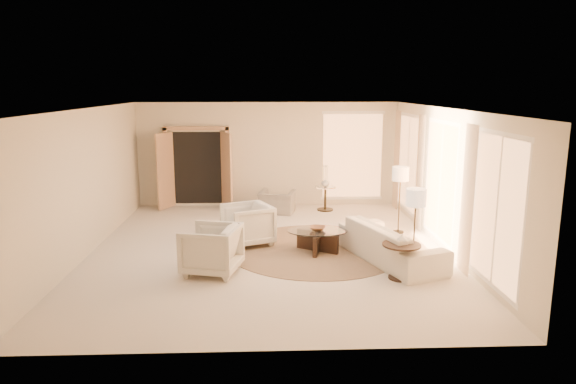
{
  "coord_description": "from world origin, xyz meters",
  "views": [
    {
      "loc": [
        -0.01,
        -9.82,
        3.21
      ],
      "look_at": [
        0.4,
        0.4,
        1.1
      ],
      "focal_mm": 32.0,
      "sensor_mm": 36.0,
      "label": 1
    }
  ],
  "objects_px": {
    "armchair_right": "(211,247)",
    "end_vase": "(402,239)",
    "side_table": "(325,196)",
    "floor_lamp_near": "(400,177)",
    "end_table": "(401,255)",
    "bowl": "(318,228)",
    "floor_lamp_far": "(416,201)",
    "sofa": "(391,243)",
    "coffee_table": "(318,238)",
    "accent_chair": "(277,198)",
    "armchair_left": "(247,223)",
    "side_vase": "(325,182)"
  },
  "relations": [
    {
      "from": "armchair_right",
      "to": "end_table",
      "type": "distance_m",
      "value": 3.26
    },
    {
      "from": "accent_chair",
      "to": "coffee_table",
      "type": "distance_m",
      "value": 3.28
    },
    {
      "from": "coffee_table",
      "to": "bowl",
      "type": "bearing_deg",
      "value": 180.0
    },
    {
      "from": "floor_lamp_near",
      "to": "bowl",
      "type": "height_order",
      "value": "floor_lamp_near"
    },
    {
      "from": "armchair_left",
      "to": "floor_lamp_far",
      "type": "xyz_separation_m",
      "value": [
        3.0,
        -1.63,
        0.79
      ]
    },
    {
      "from": "sofa",
      "to": "coffee_table",
      "type": "xyz_separation_m",
      "value": [
        -1.31,
        0.6,
        -0.08
      ]
    },
    {
      "from": "armchair_right",
      "to": "floor_lamp_far",
      "type": "relative_size",
      "value": 0.64
    },
    {
      "from": "floor_lamp_far",
      "to": "armchair_right",
      "type": "bearing_deg",
      "value": -179.82
    },
    {
      "from": "sofa",
      "to": "floor_lamp_near",
      "type": "distance_m",
      "value": 2.17
    },
    {
      "from": "sofa",
      "to": "bowl",
      "type": "xyz_separation_m",
      "value": [
        -1.31,
        0.6,
        0.12
      ]
    },
    {
      "from": "armchair_left",
      "to": "side_vase",
      "type": "xyz_separation_m",
      "value": [
        1.94,
        2.9,
        0.29
      ]
    },
    {
      "from": "end_table",
      "to": "side_vase",
      "type": "height_order",
      "value": "side_vase"
    },
    {
      "from": "armchair_right",
      "to": "coffee_table",
      "type": "height_order",
      "value": "armchair_right"
    },
    {
      "from": "armchair_left",
      "to": "accent_chair",
      "type": "bearing_deg",
      "value": 141.94
    },
    {
      "from": "end_table",
      "to": "floor_lamp_near",
      "type": "height_order",
      "value": "floor_lamp_near"
    },
    {
      "from": "bowl",
      "to": "armchair_left",
      "type": "bearing_deg",
      "value": 159.17
    },
    {
      "from": "accent_chair",
      "to": "floor_lamp_near",
      "type": "xyz_separation_m",
      "value": [
        2.68,
        -1.93,
        0.88
      ]
    },
    {
      "from": "sofa",
      "to": "end_table",
      "type": "distance_m",
      "value": 0.92
    },
    {
      "from": "armchair_right",
      "to": "floor_lamp_far",
      "type": "distance_m",
      "value": 3.65
    },
    {
      "from": "floor_lamp_near",
      "to": "floor_lamp_far",
      "type": "xyz_separation_m",
      "value": [
        -0.34,
        -2.36,
        -0.01
      ]
    },
    {
      "from": "floor_lamp_far",
      "to": "bowl",
      "type": "bearing_deg",
      "value": 145.69
    },
    {
      "from": "armchair_left",
      "to": "coffee_table",
      "type": "distance_m",
      "value": 1.51
    },
    {
      "from": "armchair_left",
      "to": "side_table",
      "type": "relative_size",
      "value": 1.44
    },
    {
      "from": "armchair_left",
      "to": "accent_chair",
      "type": "xyz_separation_m",
      "value": [
        0.66,
        2.66,
        -0.08
      ]
    },
    {
      "from": "sofa",
      "to": "side_table",
      "type": "relative_size",
      "value": 3.72
    },
    {
      "from": "end_table",
      "to": "bowl",
      "type": "distance_m",
      "value": 1.98
    },
    {
      "from": "accent_chair",
      "to": "end_table",
      "type": "relative_size",
      "value": 1.36
    },
    {
      "from": "sofa",
      "to": "side_table",
      "type": "bearing_deg",
      "value": -9.45
    },
    {
      "from": "coffee_table",
      "to": "side_vase",
      "type": "xyz_separation_m",
      "value": [
        0.53,
        3.43,
        0.48
      ]
    },
    {
      "from": "sofa",
      "to": "coffee_table",
      "type": "height_order",
      "value": "sofa"
    },
    {
      "from": "coffee_table",
      "to": "end_table",
      "type": "distance_m",
      "value": 1.98
    },
    {
      "from": "armchair_left",
      "to": "floor_lamp_far",
      "type": "bearing_deg",
      "value": 37.49
    },
    {
      "from": "accent_chair",
      "to": "armchair_left",
      "type": "bearing_deg",
      "value": 88.13
    },
    {
      "from": "sofa",
      "to": "accent_chair",
      "type": "distance_m",
      "value": 4.32
    },
    {
      "from": "accent_chair",
      "to": "end_vase",
      "type": "bearing_deg",
      "value": 125.21
    },
    {
      "from": "floor_lamp_near",
      "to": "end_vase",
      "type": "bearing_deg",
      "value": -103.49
    },
    {
      "from": "coffee_table",
      "to": "side_table",
      "type": "distance_m",
      "value": 3.47
    },
    {
      "from": "armchair_left",
      "to": "side_table",
      "type": "height_order",
      "value": "armchair_left"
    },
    {
      "from": "bowl",
      "to": "side_vase",
      "type": "distance_m",
      "value": 3.48
    },
    {
      "from": "floor_lamp_near",
      "to": "end_vase",
      "type": "height_order",
      "value": "floor_lamp_near"
    },
    {
      "from": "armchair_right",
      "to": "side_table",
      "type": "height_order",
      "value": "armchair_right"
    },
    {
      "from": "side_table",
      "to": "floor_lamp_near",
      "type": "bearing_deg",
      "value": -57.06
    },
    {
      "from": "armchair_right",
      "to": "end_vase",
      "type": "xyz_separation_m",
      "value": [
        3.24,
        -0.41,
        0.23
      ]
    },
    {
      "from": "armchair_right",
      "to": "end_table",
      "type": "bearing_deg",
      "value": 96.36
    },
    {
      "from": "floor_lamp_far",
      "to": "end_vase",
      "type": "distance_m",
      "value": 0.77
    },
    {
      "from": "armchair_right",
      "to": "floor_lamp_near",
      "type": "relative_size",
      "value": 0.63
    },
    {
      "from": "side_table",
      "to": "floor_lamp_far",
      "type": "bearing_deg",
      "value": -76.74
    },
    {
      "from": "floor_lamp_near",
      "to": "end_vase",
      "type": "distance_m",
      "value": 2.92
    },
    {
      "from": "accent_chair",
      "to": "end_vase",
      "type": "distance_m",
      "value": 5.13
    },
    {
      "from": "armchair_left",
      "to": "side_vase",
      "type": "relative_size",
      "value": 4.08
    }
  ]
}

